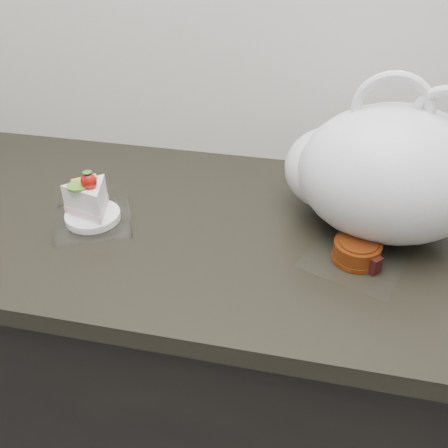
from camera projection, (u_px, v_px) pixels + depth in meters
The scene contains 4 objects.
counter at pixel (221, 367), 1.28m from camera, with size 2.04×0.64×0.90m.
cake_tray at pixel (91, 208), 1.01m from camera, with size 0.20×0.20×0.12m.
mooncake_wrap at pixel (357, 253), 0.92m from camera, with size 0.22×0.21×0.04m.
plastic_bag at pixel (381, 172), 0.94m from camera, with size 0.43×0.36×0.32m.
Camera 1 is at (0.19, 0.87, 1.48)m, focal length 40.00 mm.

